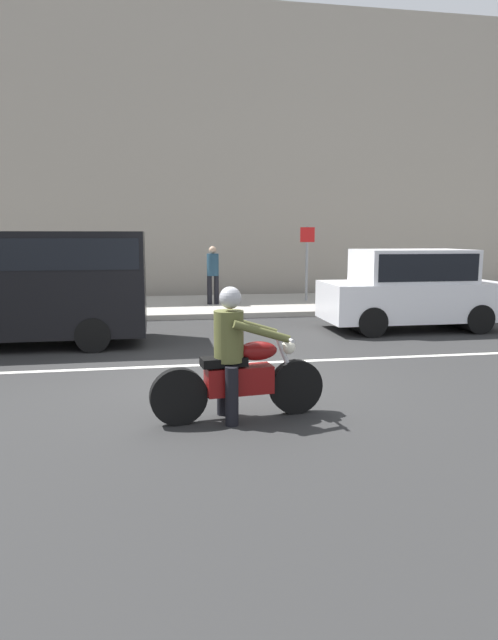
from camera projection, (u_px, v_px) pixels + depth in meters
name	position (u px, v px, depth m)	size (l,w,h in m)	color
ground_plane	(216.00, 379.00, 8.20)	(80.00, 80.00, 0.00)	#2B2B2B
sidewalk_slab	(185.00, 306.00, 15.98)	(40.00, 4.40, 0.14)	#A8A399
building_facade	(177.00, 155.00, 18.56)	(40.00, 1.40, 9.58)	#A89E8E
lane_marking_stripe	(204.00, 365.00, 9.06)	(18.00, 0.14, 0.01)	silver
motorcycle_with_rider_olive	(238.00, 366.00, 6.33)	(2.06, 0.71, 1.55)	black
parked_van_black	(12.00, 280.00, 10.45)	(4.97, 1.96, 2.18)	black
parked_hatchback_white	(411.00, 288.00, 12.33)	(3.94, 1.76, 1.80)	silver
street_sign_post	(307.00, 255.00, 16.57)	(0.44, 0.08, 2.23)	gray
pedestrian_bystander	(213.00, 271.00, 15.71)	(0.34, 0.34, 1.66)	black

